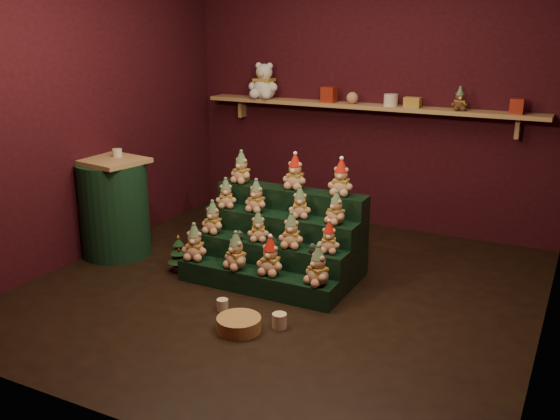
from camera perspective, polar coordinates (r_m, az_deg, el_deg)
The scene contains 40 objects.
ground at distance 5.23m, azimuth 0.14°, elevation -7.23°, with size 4.00×4.00×0.00m, color black.
back_wall at distance 6.71m, azimuth 8.27°, elevation 10.40°, with size 4.00×0.10×2.80m, color black.
front_wall at distance 3.18m, azimuth -16.90°, elevation 2.72°, with size 4.00×0.10×2.80m, color black.
left_wall at distance 6.04m, azimuth -17.68°, elevation 9.08°, with size 0.10×4.00×2.80m, color black.
back_shelf at distance 6.56m, azimuth 7.72°, elevation 9.34°, with size 3.60×0.26×0.24m.
riser_tier_front at distance 5.16m, azimuth -2.26°, elevation -6.51°, with size 1.40×0.22×0.18m, color black.
riser_tier_midfront at distance 5.31m, azimuth -1.10°, elevation -4.78°, with size 1.40×0.22×0.36m, color black.
riser_tier_midback at distance 5.46m, azimuth -0.01°, elevation -3.14°, with size 1.40×0.22×0.54m, color black.
riser_tier_back at distance 5.61m, azimuth 1.01°, elevation -1.59°, with size 1.40×0.22×0.72m, color black.
teddy_0 at distance 5.37m, azimuth -7.83°, elevation -2.91°, with size 0.22×0.20×0.31m, color tan, non-canonical shape.
teddy_1 at distance 5.14m, azimuth -4.04°, elevation -3.72°, with size 0.22×0.20×0.31m, color tan, non-canonical shape.
teddy_2 at distance 5.00m, azimuth -0.89°, elevation -4.23°, with size 0.22×0.20×0.31m, color tan, non-canonical shape.
teddy_3 at distance 4.83m, azimuth 3.51°, elevation -5.08°, with size 0.22×0.20×0.31m, color tan, non-canonical shape.
teddy_4 at distance 5.46m, azimuth -6.16°, elevation -0.66°, with size 0.20×0.18×0.28m, color tan, non-canonical shape.
teddy_5 at distance 5.24m, azimuth -2.00°, elevation -1.49°, with size 0.18×0.16×0.26m, color tan, non-canonical shape.
teddy_6 at distance 5.08m, azimuth 1.05°, elevation -1.87°, with size 0.21×0.19×0.29m, color tan, non-canonical shape.
teddy_7 at distance 4.99m, azimuth 4.49°, elevation -2.50°, with size 0.18×0.16×0.25m, color tan, non-canonical shape.
teddy_8 at distance 5.57m, azimuth -4.96°, elevation 1.54°, with size 0.19×0.17×0.26m, color tan, non-canonical shape.
teddy_9 at distance 5.43m, azimuth -2.18°, elevation 1.30°, with size 0.20×0.18×0.28m, color tan, non-canonical shape.
teddy_10 at distance 5.26m, azimuth 1.84°, elevation 0.69°, with size 0.19×0.17×0.26m, color tan, non-canonical shape.
teddy_11 at distance 5.12m, azimuth 5.17°, elevation 0.20°, with size 0.19×0.17×0.27m, color tan, non-canonical shape.
teddy_12 at distance 5.69m, azimuth -3.54°, elevation 3.92°, with size 0.21×0.19×0.29m, color tan, non-canonical shape.
teddy_13 at distance 5.47m, azimuth 1.39°, elevation 3.51°, with size 0.22×0.20×0.30m, color tan, non-canonical shape.
teddy_14 at distance 5.30m, azimuth 5.61°, elevation 2.97°, with size 0.22×0.20×0.30m, color tan, non-canonical shape.
snow_globe_a at distance 5.29m, azimuth -3.73°, elevation -2.30°, with size 0.06×0.06×0.08m.
snow_globe_b at distance 5.15m, azimuth -0.79°, elevation -2.82°, with size 0.06×0.06×0.08m.
snow_globe_c at distance 5.00m, azimuth 2.99°, elevation -3.50°, with size 0.06×0.06×0.08m.
side_table at distance 6.07m, azimuth -14.94°, elevation 0.23°, with size 0.68×0.65×0.93m.
table_ornament at distance 6.02m, azimuth -14.67°, elevation 5.09°, with size 0.09×0.09×0.07m, color beige.
mini_christmas_tree at distance 5.60m, azimuth -9.22°, elevation -3.94°, with size 0.20×0.20×0.35m.
mug_left at distance 4.88m, azimuth -5.28°, elevation -8.62°, with size 0.09×0.09×0.09m, color beige.
mug_right at distance 4.60m, azimuth -0.05°, elevation -10.08°, with size 0.11×0.11×0.11m, color beige.
wicker_basket at distance 4.57m, azimuth -3.78°, elevation -10.36°, with size 0.32×0.32×0.10m, color #AD8745.
white_bear at distance 6.97m, azimuth -1.45°, elevation 12.15°, with size 0.35×0.31×0.49m, color white, non-canonical shape.
brown_bear at distance 6.25m, azimuth 16.10°, elevation 9.72°, with size 0.16×0.14×0.22m, color #4D2C19, non-canonical shape.
gift_tin_red_a at distance 6.66m, azimuth 4.50°, elevation 10.47°, with size 0.14×0.14×0.16m, color maroon.
gift_tin_cream at distance 6.43m, azimuth 10.10°, elevation 9.86°, with size 0.14×0.14×0.12m, color beige.
gift_tin_red_b at distance 6.19m, azimuth 20.86°, elevation 8.85°, with size 0.12×0.12×0.14m, color maroon.
shelf_plush_ball at distance 6.57m, azimuth 6.63°, elevation 10.14°, with size 0.12×0.12×0.12m, color tan.
scarf_gift_box at distance 6.37m, azimuth 12.01°, elevation 9.60°, with size 0.16×0.10×0.10m, color orange.
Camera 1 is at (2.17, -4.25, 2.14)m, focal length 40.00 mm.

